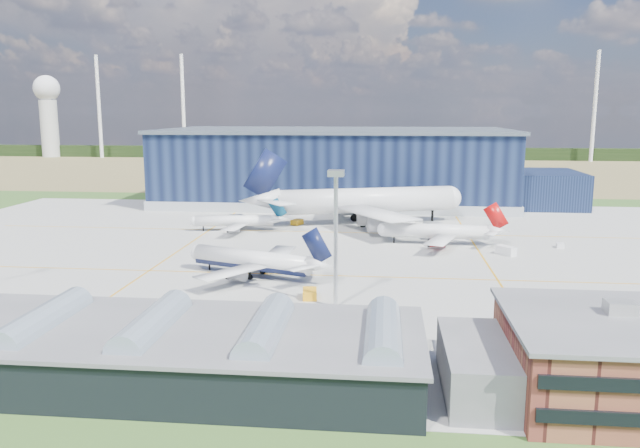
{
  "coord_description": "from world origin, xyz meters",
  "views": [
    {
      "loc": [
        17.89,
        -129.85,
        32.38
      ],
      "look_at": [
        2.8,
        13.95,
        6.09
      ],
      "focal_mm": 35.0,
      "sensor_mm": 36.0,
      "label": 1
    }
  ],
  "objects_px": {
    "gse_tug_c": "(297,222)",
    "gse_cart_a": "(560,246)",
    "airliner_regional": "(234,215)",
    "airliner_navy": "(251,250)",
    "airliner_widebody": "(366,187)",
    "airliner_red": "(436,224)",
    "gse_van_b": "(506,251)",
    "gse_van_c": "(350,321)",
    "light_mast_center": "(336,216)",
    "gse_tug_a": "(310,294)",
    "hangar": "(343,169)",
    "gse_tug_b": "(248,263)",
    "gse_van_a": "(42,319)",
    "car_b": "(255,309)",
    "gse_cart_b": "(410,220)",
    "car_a": "(339,343)"
  },
  "relations": [
    {
      "from": "gse_tug_c",
      "to": "gse_cart_a",
      "type": "bearing_deg",
      "value": 4.8
    },
    {
      "from": "airliner_regional",
      "to": "gse_cart_a",
      "type": "height_order",
      "value": "airliner_regional"
    },
    {
      "from": "airliner_navy",
      "to": "airliner_widebody",
      "type": "height_order",
      "value": "airliner_widebody"
    },
    {
      "from": "airliner_red",
      "to": "gse_tug_c",
      "type": "xyz_separation_m",
      "value": [
        -37.55,
        23.09,
        -4.47
      ]
    },
    {
      "from": "airliner_widebody",
      "to": "airliner_regional",
      "type": "distance_m",
      "value": 38.55
    },
    {
      "from": "gse_van_b",
      "to": "gse_van_c",
      "type": "distance_m",
      "value": 61.62
    },
    {
      "from": "light_mast_center",
      "to": "airliner_navy",
      "type": "xyz_separation_m",
      "value": [
        -18.09,
        18.0,
        -10.05
      ]
    },
    {
      "from": "airliner_red",
      "to": "airliner_regional",
      "type": "xyz_separation_m",
      "value": [
        -53.32,
        12.2,
        -0.84
      ]
    },
    {
      "from": "gse_tug_c",
      "to": "gse_van_b",
      "type": "bearing_deg",
      "value": -7.7
    },
    {
      "from": "airliner_regional",
      "to": "airliner_red",
      "type": "bearing_deg",
      "value": 158.33
    },
    {
      "from": "gse_tug_c",
      "to": "gse_tug_a",
      "type": "bearing_deg",
      "value": -55.91
    },
    {
      "from": "hangar",
      "to": "airliner_navy",
      "type": "relative_size",
      "value": 4.4
    },
    {
      "from": "airliner_regional",
      "to": "gse_tug_c",
      "type": "xyz_separation_m",
      "value": [
        15.77,
        10.88,
        -3.62
      ]
    },
    {
      "from": "airliner_widebody",
      "to": "gse_van_c",
      "type": "distance_m",
      "value": 89.07
    },
    {
      "from": "airliner_navy",
      "to": "gse_van_b",
      "type": "height_order",
      "value": "airliner_navy"
    },
    {
      "from": "hangar",
      "to": "gse_cart_a",
      "type": "relative_size",
      "value": 55.49
    },
    {
      "from": "airliner_navy",
      "to": "airliner_widebody",
      "type": "bearing_deg",
      "value": -87.98
    },
    {
      "from": "airliner_widebody",
      "to": "gse_tug_c",
      "type": "xyz_separation_m",
      "value": [
        -19.48,
        -3.39,
        -9.95
      ]
    },
    {
      "from": "gse_tug_a",
      "to": "gse_cart_a",
      "type": "bearing_deg",
      "value": 33.69
    },
    {
      "from": "gse_tug_b",
      "to": "hangar",
      "type": "bearing_deg",
      "value": 119.97
    },
    {
      "from": "airliner_navy",
      "to": "airliner_red",
      "type": "distance_m",
      "value": 51.38
    },
    {
      "from": "light_mast_center",
      "to": "gse_tug_c",
      "type": "bearing_deg",
      "value": 102.84
    },
    {
      "from": "hangar",
      "to": "gse_van_c",
      "type": "xyz_separation_m",
      "value": [
        10.16,
        -134.88,
        -10.42
      ]
    },
    {
      "from": "airliner_red",
      "to": "gse_van_a",
      "type": "xyz_separation_m",
      "value": [
        -64.12,
        -66.2,
        -4.11
      ]
    },
    {
      "from": "gse_tug_b",
      "to": "gse_tug_c",
      "type": "bearing_deg",
      "value": 123.66
    },
    {
      "from": "airliner_widebody",
      "to": "car_b",
      "type": "relative_size",
      "value": 17.59
    },
    {
      "from": "gse_tug_b",
      "to": "gse_van_a",
      "type": "height_order",
      "value": "gse_van_a"
    },
    {
      "from": "light_mast_center",
      "to": "gse_van_c",
      "type": "xyz_separation_m",
      "value": [
        2.97,
        -10.07,
        -14.24
      ]
    },
    {
      "from": "gse_cart_b",
      "to": "airliner_regional",
      "type": "bearing_deg",
      "value": 157.99
    },
    {
      "from": "car_a",
      "to": "car_b",
      "type": "xyz_separation_m",
      "value": [
        -14.76,
        13.75,
        -0.05
      ]
    },
    {
      "from": "airliner_widebody",
      "to": "gse_van_c",
      "type": "xyz_separation_m",
      "value": [
        0.61,
        -88.55,
        -9.55
      ]
    },
    {
      "from": "gse_tug_c",
      "to": "gse_van_c",
      "type": "height_order",
      "value": "gse_van_c"
    },
    {
      "from": "gse_van_b",
      "to": "gse_tug_c",
      "type": "height_order",
      "value": "gse_van_b"
    },
    {
      "from": "hangar",
      "to": "gse_cart_a",
      "type": "xyz_separation_m",
      "value": [
        57.2,
        -73.42,
        -11.05
      ]
    },
    {
      "from": "airliner_navy",
      "to": "airliner_regional",
      "type": "relative_size",
      "value": 1.22
    },
    {
      "from": "gse_van_a",
      "to": "gse_cart_a",
      "type": "distance_m",
      "value": 114.37
    },
    {
      "from": "light_mast_center",
      "to": "gse_van_a",
      "type": "height_order",
      "value": "light_mast_center"
    },
    {
      "from": "car_a",
      "to": "car_b",
      "type": "distance_m",
      "value": 20.18
    },
    {
      "from": "gse_cart_b",
      "to": "car_a",
      "type": "height_order",
      "value": "car_a"
    },
    {
      "from": "gse_van_c",
      "to": "gse_tug_c",
      "type": "bearing_deg",
      "value": 23.78
    },
    {
      "from": "gse_cart_b",
      "to": "airliner_widebody",
      "type": "bearing_deg",
      "value": 155.1
    },
    {
      "from": "gse_tug_a",
      "to": "gse_van_c",
      "type": "relative_size",
      "value": 0.79
    },
    {
      "from": "gse_tug_c",
      "to": "gse_van_c",
      "type": "xyz_separation_m",
      "value": [
        20.09,
        -85.16,
        0.41
      ]
    },
    {
      "from": "hangar",
      "to": "airliner_navy",
      "type": "bearing_deg",
      "value": -95.83
    },
    {
      "from": "light_mast_center",
      "to": "airliner_widebody",
      "type": "distance_m",
      "value": 78.66
    },
    {
      "from": "hangar",
      "to": "gse_cart_b",
      "type": "bearing_deg",
      "value": -61.9
    },
    {
      "from": "light_mast_center",
      "to": "car_b",
      "type": "distance_m",
      "value": 20.04
    },
    {
      "from": "gse_van_a",
      "to": "gse_tug_b",
      "type": "bearing_deg",
      "value": -16.54
    },
    {
      "from": "gse_tug_b",
      "to": "gse_tug_c",
      "type": "xyz_separation_m",
      "value": [
        3.46,
        49.08,
        0.06
      ]
    },
    {
      "from": "hangar",
      "to": "car_b",
      "type": "relative_size",
      "value": 38.7
    }
  ]
}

